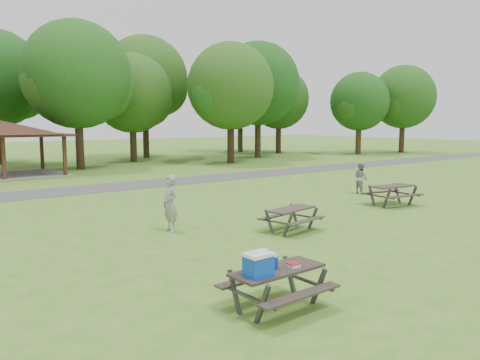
% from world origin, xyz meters
% --- Properties ---
extents(ground, '(160.00, 160.00, 0.00)m').
position_xyz_m(ground, '(0.00, 0.00, 0.00)').
color(ground, '#477722').
rests_on(ground, ground).
extents(asphalt_path, '(120.00, 3.20, 0.02)m').
position_xyz_m(asphalt_path, '(0.00, 14.00, 0.01)').
color(asphalt_path, '#444346').
rests_on(asphalt_path, ground).
extents(tree_row_e, '(8.40, 8.00, 11.02)m').
position_xyz_m(tree_row_e, '(2.10, 25.03, 6.78)').
color(tree_row_e, black).
rests_on(tree_row_e, ground).
extents(tree_row_f, '(7.35, 7.00, 9.55)m').
position_xyz_m(tree_row_f, '(8.09, 28.53, 5.84)').
color(tree_row_f, '#2F2214').
rests_on(tree_row_f, ground).
extents(tree_row_g, '(7.77, 7.40, 10.25)m').
position_xyz_m(tree_row_g, '(14.09, 22.03, 6.33)').
color(tree_row_g, black).
rests_on(tree_row_g, ground).
extents(tree_row_h, '(8.61, 8.20, 11.37)m').
position_xyz_m(tree_row_h, '(20.10, 25.53, 7.03)').
color(tree_row_h, '#321E16').
rests_on(tree_row_h, ground).
extents(tree_row_i, '(7.14, 6.80, 9.52)m').
position_xyz_m(tree_row_i, '(26.08, 29.03, 5.91)').
color(tree_row_i, black).
rests_on(tree_row_i, ground).
extents(tree_row_j, '(6.72, 6.40, 8.96)m').
position_xyz_m(tree_row_j, '(32.08, 22.53, 5.56)').
color(tree_row_j, '#332516').
rests_on(tree_row_j, ground).
extents(tree_deep_c, '(8.82, 8.40, 11.90)m').
position_xyz_m(tree_deep_c, '(11.10, 32.03, 7.44)').
color(tree_deep_c, '#301D15').
rests_on(tree_deep_c, ground).
extents(tree_deep_d, '(8.40, 8.00, 11.27)m').
position_xyz_m(tree_deep_d, '(24.10, 33.53, 7.03)').
color(tree_deep_d, '#312215').
rests_on(tree_deep_d, ground).
extents(tree_flank_right, '(7.56, 7.20, 9.97)m').
position_xyz_m(tree_flank_right, '(38.09, 21.03, 6.15)').
color(tree_flank_right, '#321E16').
rests_on(tree_flank_right, ground).
extents(picnic_table_near, '(1.91, 1.56, 1.32)m').
position_xyz_m(picnic_table_near, '(-4.48, -4.00, 0.75)').
color(picnic_table_near, '#2A221E').
rests_on(picnic_table_near, ground).
extents(picnic_table_middle, '(2.03, 1.74, 0.78)m').
position_xyz_m(picnic_table_middle, '(0.41, 0.51, 0.58)').
color(picnic_table_middle, '#312923').
rests_on(picnic_table_middle, ground).
extents(picnic_table_far, '(2.24, 1.90, 0.88)m').
position_xyz_m(picnic_table_far, '(7.20, 1.31, 0.65)').
color(picnic_table_far, '#312823').
rests_on(picnic_table_far, ground).
extents(frisbee_in_flight, '(0.28, 0.28, 0.02)m').
position_xyz_m(frisbee_in_flight, '(3.55, 3.61, 1.24)').
color(frisbee_in_flight, yellow).
rests_on(frisbee_in_flight, ground).
extents(frisbee_thrower, '(0.45, 0.68, 1.85)m').
position_xyz_m(frisbee_thrower, '(-2.75, 2.89, 0.93)').
color(frisbee_thrower, gray).
rests_on(frisbee_thrower, ground).
extents(frisbee_catcher, '(0.71, 0.85, 1.57)m').
position_xyz_m(frisbee_catcher, '(8.79, 4.21, 0.78)').
color(frisbee_catcher, '#939395').
rests_on(frisbee_catcher, ground).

